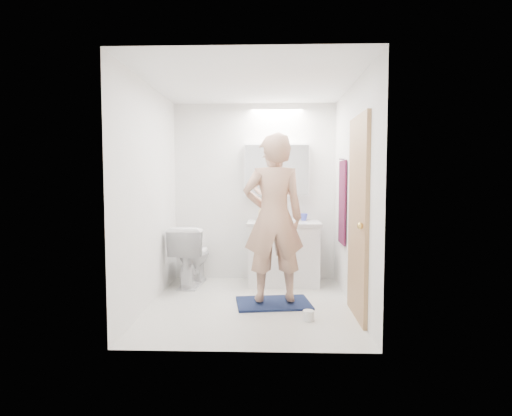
{
  "coord_description": "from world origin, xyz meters",
  "views": [
    {
      "loc": [
        0.21,
        -4.52,
        1.38
      ],
      "look_at": [
        0.05,
        0.25,
        1.05
      ],
      "focal_mm": 29.54,
      "sensor_mm": 36.0,
      "label": 1
    }
  ],
  "objects_px": {
    "medicine_cabinet": "(277,170)",
    "toilet": "(191,255)",
    "soap_bottle_a": "(261,213)",
    "vanity_cabinet": "(284,254)",
    "toilet_paper_roll": "(308,316)",
    "soap_bottle_b": "(268,213)",
    "toothbrush_cup": "(304,217)",
    "person": "(274,218)"
  },
  "relations": [
    {
      "from": "toilet",
      "to": "toilet_paper_roll",
      "type": "bearing_deg",
      "value": 140.83
    },
    {
      "from": "soap_bottle_a",
      "to": "soap_bottle_b",
      "type": "bearing_deg",
      "value": 17.22
    },
    {
      "from": "medicine_cabinet",
      "to": "soap_bottle_a",
      "type": "distance_m",
      "value": 0.62
    },
    {
      "from": "person",
      "to": "soap_bottle_b",
      "type": "bearing_deg",
      "value": -94.47
    },
    {
      "from": "medicine_cabinet",
      "to": "soap_bottle_a",
      "type": "height_order",
      "value": "medicine_cabinet"
    },
    {
      "from": "toothbrush_cup",
      "to": "medicine_cabinet",
      "type": "bearing_deg",
      "value": 172.19
    },
    {
      "from": "toilet_paper_roll",
      "to": "toilet",
      "type": "bearing_deg",
      "value": 136.24
    },
    {
      "from": "toilet_paper_roll",
      "to": "soap_bottle_b",
      "type": "bearing_deg",
      "value": 103.84
    },
    {
      "from": "medicine_cabinet",
      "to": "toilet_paper_roll",
      "type": "height_order",
      "value": "medicine_cabinet"
    },
    {
      "from": "toothbrush_cup",
      "to": "vanity_cabinet",
      "type": "bearing_deg",
      "value": -149.82
    },
    {
      "from": "medicine_cabinet",
      "to": "toilet",
      "type": "relative_size",
      "value": 1.12
    },
    {
      "from": "vanity_cabinet",
      "to": "person",
      "type": "relative_size",
      "value": 0.49
    },
    {
      "from": "toilet",
      "to": "soap_bottle_a",
      "type": "height_order",
      "value": "soap_bottle_a"
    },
    {
      "from": "medicine_cabinet",
      "to": "toilet",
      "type": "bearing_deg",
      "value": -163.71
    },
    {
      "from": "vanity_cabinet",
      "to": "medicine_cabinet",
      "type": "relative_size",
      "value": 1.02
    },
    {
      "from": "soap_bottle_a",
      "to": "toothbrush_cup",
      "type": "bearing_deg",
      "value": 0.99
    },
    {
      "from": "vanity_cabinet",
      "to": "toothbrush_cup",
      "type": "height_order",
      "value": "toothbrush_cup"
    },
    {
      "from": "toothbrush_cup",
      "to": "toilet_paper_roll",
      "type": "bearing_deg",
      "value": -92.77
    },
    {
      "from": "medicine_cabinet",
      "to": "toothbrush_cup",
      "type": "height_order",
      "value": "medicine_cabinet"
    },
    {
      "from": "vanity_cabinet",
      "to": "toothbrush_cup",
      "type": "xyz_separation_m",
      "value": [
        0.28,
        0.16,
        0.48
      ]
    },
    {
      "from": "medicine_cabinet",
      "to": "toilet_paper_roll",
      "type": "relative_size",
      "value": 8.0
    },
    {
      "from": "toilet",
      "to": "soap_bottle_a",
      "type": "relative_size",
      "value": 3.85
    },
    {
      "from": "medicine_cabinet",
      "to": "soap_bottle_b",
      "type": "bearing_deg",
      "value": -165.49
    },
    {
      "from": "toothbrush_cup",
      "to": "soap_bottle_b",
      "type": "bearing_deg",
      "value": 177.62
    },
    {
      "from": "soap_bottle_b",
      "to": "person",
      "type": "bearing_deg",
      "value": -86.65
    },
    {
      "from": "soap_bottle_b",
      "to": "toothbrush_cup",
      "type": "height_order",
      "value": "soap_bottle_b"
    },
    {
      "from": "vanity_cabinet",
      "to": "soap_bottle_a",
      "type": "distance_m",
      "value": 0.63
    },
    {
      "from": "vanity_cabinet",
      "to": "soap_bottle_a",
      "type": "bearing_deg",
      "value": 153.61
    },
    {
      "from": "soap_bottle_a",
      "to": "vanity_cabinet",
      "type": "bearing_deg",
      "value": -26.39
    },
    {
      "from": "soap_bottle_b",
      "to": "toilet_paper_roll",
      "type": "xyz_separation_m",
      "value": [
        0.4,
        -1.63,
        -0.86
      ]
    },
    {
      "from": "vanity_cabinet",
      "to": "soap_bottle_b",
      "type": "relative_size",
      "value": 4.79
    },
    {
      "from": "vanity_cabinet",
      "to": "toilet_paper_roll",
      "type": "height_order",
      "value": "vanity_cabinet"
    },
    {
      "from": "medicine_cabinet",
      "to": "toilet_paper_roll",
      "type": "distance_m",
      "value": 2.23
    },
    {
      "from": "medicine_cabinet",
      "to": "soap_bottle_a",
      "type": "relative_size",
      "value": 4.32
    },
    {
      "from": "person",
      "to": "toilet_paper_roll",
      "type": "xyz_separation_m",
      "value": [
        0.34,
        -0.53,
        -0.91
      ]
    },
    {
      "from": "toilet",
      "to": "toothbrush_cup",
      "type": "xyz_separation_m",
      "value": [
        1.48,
        0.28,
        0.48
      ]
    },
    {
      "from": "soap_bottle_a",
      "to": "toilet_paper_roll",
      "type": "height_order",
      "value": "soap_bottle_a"
    },
    {
      "from": "toilet_paper_roll",
      "to": "soap_bottle_a",
      "type": "bearing_deg",
      "value": 107.29
    },
    {
      "from": "soap_bottle_b",
      "to": "medicine_cabinet",
      "type": "bearing_deg",
      "value": 14.51
    },
    {
      "from": "vanity_cabinet",
      "to": "toilet",
      "type": "height_order",
      "value": "toilet"
    },
    {
      "from": "medicine_cabinet",
      "to": "soap_bottle_b",
      "type": "distance_m",
      "value": 0.6
    },
    {
      "from": "soap_bottle_b",
      "to": "toothbrush_cup",
      "type": "xyz_separation_m",
      "value": [
        0.48,
        -0.02,
        -0.05
      ]
    }
  ]
}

